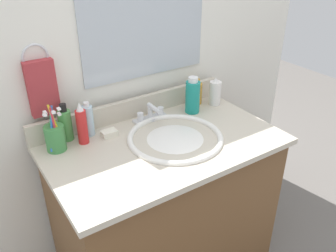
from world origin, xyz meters
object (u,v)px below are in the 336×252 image
bottle_spray_red (82,125)px  bottle_lotion_white (215,92)px  bottle_toner_green (65,124)px  bottle_mouthwash_teal (193,96)px  soap_bar (109,133)px  faucet (151,115)px  bottle_oil_amber (197,93)px  cup_green (55,137)px  bottle_gel_clear (88,120)px  hand_towel (42,88)px

bottle_spray_red → bottle_lotion_white: bearing=-0.9°
bottle_lotion_white → bottle_toner_green: bearing=174.3°
bottle_mouthwash_teal → soap_bar: bottle_mouthwash_teal is taller
bottle_mouthwash_teal → bottle_spray_red: bearing=178.0°
faucet → bottle_oil_amber: 0.28m
cup_green → faucet: bearing=0.9°
bottle_mouthwash_teal → soap_bar: bearing=178.6°
bottle_oil_amber → bottle_mouthwash_teal: 0.10m
bottle_spray_red → cup_green: cup_green is taller
soap_bar → cup_green: bearing=175.9°
bottle_oil_amber → soap_bar: (-0.50, -0.05, -0.04)m
bottle_lotion_white → soap_bar: bottle_lotion_white is taller
bottle_lotion_white → soap_bar: bearing=179.8°
bottle_spray_red → bottle_lotion_white: (0.67, -0.01, -0.02)m
bottle_gel_clear → soap_bar: bearing=-41.3°
hand_towel → bottle_toner_green: bearing=-42.7°
bottle_oil_amber → bottle_spray_red: size_ratio=0.72×
hand_towel → bottle_gel_clear: (0.14, -0.06, -0.15)m
bottle_oil_amber → bottle_toner_green: bearing=178.5°
bottle_oil_amber → cup_green: 0.71m
bottle_oil_amber → bottle_toner_green: (-0.65, 0.02, 0.01)m
bottle_toner_green → bottle_gel_clear: size_ratio=1.07×
bottle_toner_green → soap_bar: 0.18m
cup_green → hand_towel: bearing=85.4°
hand_towel → bottle_toner_green: (0.05, -0.05, -0.15)m
bottle_oil_amber → bottle_spray_red: 0.61m
bottle_gel_clear → bottle_lotion_white: (0.63, -0.06, -0.01)m
soap_bar → bottle_gel_clear: bearing=138.7°
bottle_oil_amber → bottle_spray_red: bearing=-175.8°
bottle_toner_green → bottle_lotion_white: (0.72, -0.07, -0.01)m
hand_towel → faucet: (0.42, -0.10, -0.19)m
bottle_mouthwash_teal → bottle_lotion_white: 0.14m
hand_towel → bottle_gel_clear: hand_towel is taller
hand_towel → bottle_oil_amber: 0.73m
hand_towel → faucet: 0.47m
bottle_toner_green → bottle_mouthwash_teal: bottle_mouthwash_teal is taller
hand_towel → bottle_lotion_white: (0.77, -0.12, -0.16)m
hand_towel → bottle_lotion_white: size_ratio=1.61×
bottle_toner_green → bottle_lotion_white: bearing=-5.7°
bottle_mouthwash_teal → bottle_gel_clear: (-0.49, 0.07, -0.01)m
hand_towel → soap_bar: 0.32m
bottle_oil_amber → bottle_gel_clear: 0.56m
faucet → bottle_lotion_white: (0.35, -0.02, 0.03)m
hand_towel → bottle_oil_amber: (0.70, -0.07, -0.16)m
hand_towel → bottle_gel_clear: 0.22m
hand_towel → cup_green: 0.19m
hand_towel → bottle_oil_amber: hand_towel is taller
bottle_gel_clear → cup_green: cup_green is taller
bottle_oil_amber → cup_green: bearing=-177.1°
bottle_oil_amber → cup_green: cup_green is taller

